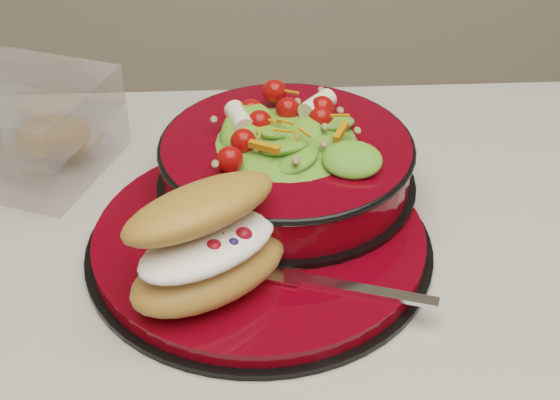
{
  "coord_description": "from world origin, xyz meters",
  "views": [
    {
      "loc": [
        -0.14,
        -0.49,
        1.36
      ],
      "look_at": [
        -0.11,
        0.08,
        0.94
      ],
      "focal_mm": 50.0,
      "sensor_mm": 36.0,
      "label": 1
    }
  ],
  "objects_px": {
    "fork": "(339,285)",
    "pastry_box": "(6,124)",
    "salad_bowl": "(286,153)",
    "croissant": "(208,244)",
    "dinner_plate": "(260,240)"
  },
  "relations": [
    {
      "from": "fork",
      "to": "pastry_box",
      "type": "distance_m",
      "value": 0.4
    },
    {
      "from": "salad_bowl",
      "to": "croissant",
      "type": "height_order",
      "value": "salad_bowl"
    },
    {
      "from": "dinner_plate",
      "to": "croissant",
      "type": "relative_size",
      "value": 1.96
    },
    {
      "from": "croissant",
      "to": "fork",
      "type": "distance_m",
      "value": 0.11
    },
    {
      "from": "salad_bowl",
      "to": "pastry_box",
      "type": "bearing_deg",
      "value": 162.69
    },
    {
      "from": "dinner_plate",
      "to": "pastry_box",
      "type": "height_order",
      "value": "pastry_box"
    },
    {
      "from": "dinner_plate",
      "to": "fork",
      "type": "relative_size",
      "value": 2.11
    },
    {
      "from": "pastry_box",
      "to": "fork",
      "type": "bearing_deg",
      "value": -14.95
    },
    {
      "from": "dinner_plate",
      "to": "fork",
      "type": "xyz_separation_m",
      "value": [
        0.06,
        -0.08,
        0.01
      ]
    },
    {
      "from": "salad_bowl",
      "to": "croissant",
      "type": "bearing_deg",
      "value": -117.32
    },
    {
      "from": "dinner_plate",
      "to": "croissant",
      "type": "bearing_deg",
      "value": -123.42
    },
    {
      "from": "fork",
      "to": "salad_bowl",
      "type": "bearing_deg",
      "value": 31.38
    },
    {
      "from": "dinner_plate",
      "to": "fork",
      "type": "height_order",
      "value": "fork"
    },
    {
      "from": "croissant",
      "to": "pastry_box",
      "type": "distance_m",
      "value": 0.31
    },
    {
      "from": "salad_bowl",
      "to": "pastry_box",
      "type": "distance_m",
      "value": 0.3
    }
  ]
}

